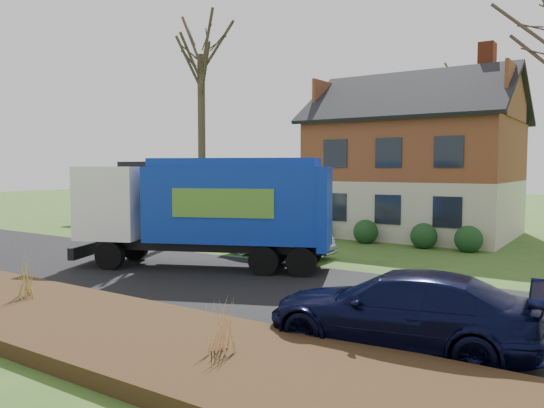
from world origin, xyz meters
The scene contains 12 objects.
ground centered at (0.00, 0.00, 0.00)m, with size 120.00×120.00×0.00m, color #2D541C.
road centered at (0.00, 0.00, 0.01)m, with size 80.00×7.00×0.02m, color black.
mulch_verge centered at (0.00, -5.30, 0.15)m, with size 80.00×3.50×0.30m, color black.
main_house centered at (1.49, 13.91, 4.03)m, with size 12.95×8.95×9.26m.
ranch_house centered at (-12.00, 13.00, 1.81)m, with size 9.80×8.20×3.70m.
garbage_truck centered at (-0.79, 1.44, 2.11)m, with size 8.74×5.45×3.66m.
silver_sedan centered at (-0.11, 4.64, 0.69)m, with size 1.47×4.20×1.39m, color #B3B6BB.
navy_wagon centered at (7.28, -2.68, 0.73)m, with size 2.03×5.00×1.45m, color black.
tree_front_west centered at (-6.59, 7.71, 10.07)m, with size 4.11×4.11×12.23m.
tree_back centered at (2.00, 23.49, 9.45)m, with size 3.58×3.58×11.33m.
grass_clump_mid centered at (-1.03, -5.00, 0.83)m, with size 0.38×0.31×1.06m.
grass_clump_east centered at (5.19, -5.32, 0.76)m, with size 0.37×0.31×0.93m.
Camera 1 is at (10.67, -12.02, 3.37)m, focal length 35.00 mm.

